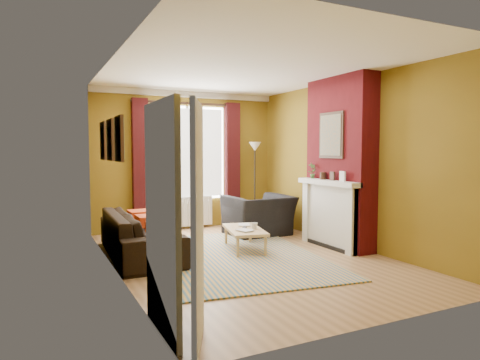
# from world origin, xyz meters

# --- Properties ---
(ground) EXTENTS (5.50, 5.50, 0.00)m
(ground) POSITION_xyz_m (0.00, 0.00, 0.00)
(ground) COLOR olive
(ground) RESTS_ON ground
(room_walls) EXTENTS (3.82, 5.54, 2.83)m
(room_walls) POSITION_xyz_m (0.63, 0.28, 1.38)
(room_walls) COLOR brown
(room_walls) RESTS_ON ground
(striped_rug) EXTENTS (2.93, 3.76, 0.02)m
(striped_rug) POSITION_xyz_m (-0.20, 0.13, 0.01)
(striped_rug) COLOR #326289
(striped_rug) RESTS_ON ground
(sofa) EXTENTS (0.96, 2.31, 0.67)m
(sofa) POSITION_xyz_m (-1.42, 0.80, 0.33)
(sofa) COLOR black
(sofa) RESTS_ON ground
(armchair) EXTENTS (1.21, 1.07, 0.75)m
(armchair) POSITION_xyz_m (0.97, 1.43, 0.37)
(armchair) COLOR black
(armchair) RESTS_ON ground
(coffee_table) EXTENTS (0.77, 1.16, 0.36)m
(coffee_table) POSITION_xyz_m (0.17, 0.42, 0.32)
(coffee_table) COLOR tan
(coffee_table) RESTS_ON ground
(wicker_stool) EXTENTS (0.38, 0.38, 0.45)m
(wicker_stool) POSITION_xyz_m (0.64, 1.97, 0.22)
(wicker_stool) COLOR #9D7B44
(wicker_stool) RESTS_ON ground
(floor_lamp) EXTENTS (0.31, 0.31, 1.78)m
(floor_lamp) POSITION_xyz_m (1.37, 2.34, 1.40)
(floor_lamp) COLOR black
(floor_lamp) RESTS_ON ground
(book_a) EXTENTS (0.24, 0.29, 0.02)m
(book_a) POSITION_xyz_m (-0.02, 0.19, 0.37)
(book_a) COLOR #999999
(book_a) RESTS_ON coffee_table
(book_b) EXTENTS (0.28, 0.31, 0.02)m
(book_b) POSITION_xyz_m (0.20, 0.72, 0.37)
(book_b) COLOR #999999
(book_b) RESTS_ON coffee_table
(mug) EXTENTS (0.12, 0.12, 0.10)m
(mug) POSITION_xyz_m (0.29, 0.33, 0.40)
(mug) COLOR #999999
(mug) RESTS_ON coffee_table
(tv_remote) EXTENTS (0.14, 0.17, 0.02)m
(tv_remote) POSITION_xyz_m (0.16, 0.42, 0.37)
(tv_remote) COLOR #29292C
(tv_remote) RESTS_ON coffee_table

